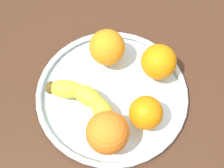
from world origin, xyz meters
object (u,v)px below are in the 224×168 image
object	(u,v)px
orange_back_left	(159,62)
orange_back_right	(108,132)
fruit_bowl	(112,93)
orange_front_left	(146,113)
orange_center	(107,47)
banana	(84,98)

from	to	relation	value
orange_back_left	orange_back_right	bearing A→B (deg)	109.69
fruit_bowl	orange_front_left	bearing A→B (deg)	-171.01
orange_back_left	orange_front_left	xyz separation A→B (cm)	(-7.03, 9.06, -0.40)
orange_front_left	fruit_bowl	bearing A→B (deg)	8.99
orange_back_right	orange_center	bearing A→B (deg)	-35.60
banana	orange_back_left	bearing A→B (deg)	-119.76
fruit_bowl	orange_back_left	size ratio (longest dim) A/B	4.33
fruit_bowl	orange_back_left	bearing A→B (deg)	-99.37
orange_front_left	orange_back_right	world-z (taller)	orange_back_right
fruit_bowl	orange_back_left	world-z (taller)	orange_back_left
fruit_bowl	banana	world-z (taller)	banana
orange_back_right	orange_back_left	bearing A→B (deg)	-70.31
orange_center	fruit_bowl	bearing A→B (deg)	150.67
orange_back_left	orange_back_right	world-z (taller)	orange_back_right
orange_center	orange_front_left	distance (cm)	16.28
orange_center	orange_back_left	size ratio (longest dim) A/B	1.04
banana	orange_front_left	size ratio (longest dim) A/B	2.46
fruit_bowl	orange_center	size ratio (longest dim) A/B	4.17
fruit_bowl	banana	size ratio (longest dim) A/B	1.98
orange_center	orange_back_right	world-z (taller)	orange_back_right
orange_back_left	orange_back_right	size ratio (longest dim) A/B	0.92
fruit_bowl	orange_center	world-z (taller)	orange_center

